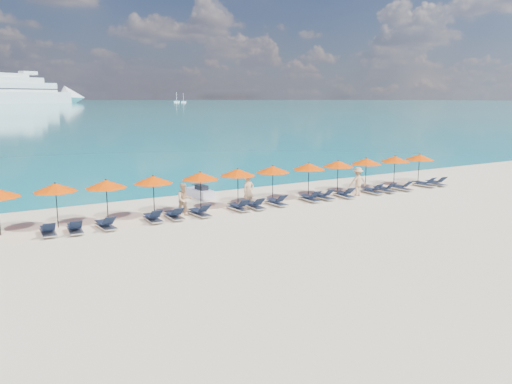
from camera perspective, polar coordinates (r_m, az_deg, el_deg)
ground at (r=25.34m, az=3.42°, el=-3.77°), size 1400.00×1400.00×0.00m
cruise_ship at (r=546.06m, az=-25.27°, el=10.25°), size 143.14×81.88×40.82m
sailboat_near at (r=576.10m, az=-8.29°, el=10.18°), size 5.88×1.96×10.78m
sailboat_far at (r=589.36m, az=-9.06°, el=10.18°), size 6.44×2.15×11.80m
jetski at (r=32.18m, az=-6.38°, el=-0.06°), size 1.10×2.38×0.82m
beachgoer_a at (r=29.06m, az=-0.85°, el=0.06°), size 0.70×0.47×1.90m
beachgoer_b at (r=27.18m, az=-8.18°, el=-0.88°), size 0.93×0.58×1.83m
beachgoer_c at (r=33.24m, az=11.55°, el=1.19°), size 1.30×0.80×1.88m
umbrella_2 at (r=26.27m, az=-21.95°, el=0.48°), size 2.10×2.10×2.28m
umbrella_3 at (r=26.48m, az=-16.76°, el=0.89°), size 2.10×2.10×2.28m
umbrella_4 at (r=27.24m, az=-11.67°, el=1.39°), size 2.10×2.10×2.28m
umbrella_5 at (r=28.12m, az=-6.38°, el=1.84°), size 2.10×2.10×2.28m
umbrella_6 at (r=29.31m, az=-2.09°, el=2.26°), size 2.10×2.10×2.28m
umbrella_7 at (r=30.54m, az=1.94°, el=2.61°), size 2.10×2.10×2.28m
umbrella_8 at (r=31.96m, az=6.06°, el=2.92°), size 2.10×2.10×2.28m
umbrella_9 at (r=33.48m, az=9.36°, el=3.20°), size 2.10×2.10×2.28m
umbrella_10 at (r=35.15m, az=12.49°, el=3.44°), size 2.10×2.10×2.28m
umbrella_11 at (r=36.97m, az=15.60°, el=3.65°), size 2.10×2.10×2.28m
umbrella_12 at (r=38.68m, az=18.18°, el=3.81°), size 2.10×2.10×2.28m
lounger_3 at (r=25.28m, az=-22.67°, el=-4.09°), size 0.66×1.72×0.66m
lounger_4 at (r=25.26m, az=-19.98°, el=-3.91°), size 0.73×1.74×0.66m
lounger_5 at (r=25.53m, az=-16.81°, el=-3.57°), size 0.79×1.75×0.66m
lounger_6 at (r=26.37m, az=-11.70°, el=-2.87°), size 0.63×1.70×0.66m
lounger_7 at (r=26.73m, az=-9.31°, el=-2.60°), size 0.64×1.71×0.66m
lounger_8 at (r=27.17m, az=-6.45°, el=-2.31°), size 0.79×1.75×0.66m
lounger_9 at (r=28.36m, az=-1.99°, el=-1.69°), size 0.75×1.74×0.66m
lounger_10 at (r=28.79m, az=-0.13°, el=-1.49°), size 0.67×1.72×0.66m
lounger_11 at (r=29.71m, az=2.36°, el=-1.11°), size 0.70×1.73×0.66m
lounger_12 at (r=31.03m, az=6.20°, el=-0.66°), size 0.63×1.70×0.66m
lounger_13 at (r=31.71m, az=7.71°, el=-0.44°), size 0.73×1.74×0.66m
lounger_14 at (r=32.52m, az=10.09°, el=-0.23°), size 0.75×1.74×0.66m
lounger_15 at (r=34.17m, az=13.11°, el=0.19°), size 0.67×1.72×0.66m
lounger_16 at (r=34.89m, az=14.52°, el=0.34°), size 0.71×1.73×0.66m
lounger_17 at (r=35.92m, az=16.31°, el=0.54°), size 0.77×1.75×0.66m
lounger_18 at (r=37.89m, az=18.69°, el=0.92°), size 0.75×1.74×0.66m
lounger_19 at (r=38.62m, az=19.91°, el=1.02°), size 0.76×1.74×0.66m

